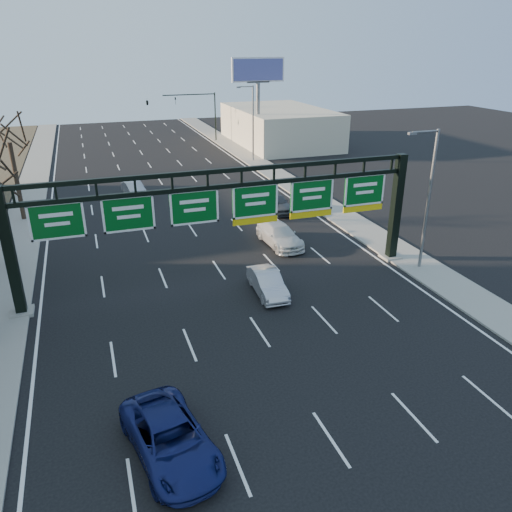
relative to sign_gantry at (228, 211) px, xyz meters
name	(u,v)px	position (x,y,z in m)	size (l,w,h in m)	color
ground	(274,352)	(-0.16, -8.00, -4.63)	(160.00, 160.00, 0.00)	black
sidewalk_left	(19,240)	(-12.96, 12.00, -4.57)	(3.00, 120.00, 0.12)	gray
sidewalk_right	(326,206)	(12.64, 12.00, -4.57)	(3.00, 120.00, 0.12)	gray
lane_markings	(187,222)	(-0.16, 12.00, -4.62)	(21.60, 120.00, 0.01)	white
sign_gantry	(228,211)	(0.00, 0.00, 0.00)	(24.60, 1.20, 7.20)	black
building_right_distant	(279,126)	(19.84, 42.00, -2.13)	(12.00, 20.00, 5.00)	#BCB49C
tree_far	(7,129)	(-12.96, 17.00, 2.86)	(3.60, 3.60, 8.86)	black
streetlight_near	(428,193)	(12.31, -2.00, 0.45)	(2.15, 0.22, 9.00)	slate
streetlight_far	(252,120)	(12.31, 32.00, 0.45)	(2.15, 0.22, 9.00)	slate
billboard_right	(258,82)	(14.84, 36.98, 4.43)	(7.00, 0.50, 12.00)	slate
traffic_signal_mast	(173,105)	(5.53, 47.00, 0.87)	(10.16, 0.54, 7.00)	black
car_blue_suv	(170,438)	(-5.95, -12.81, -3.89)	(2.46, 5.34, 1.48)	navy
car_silver_sedan	(267,283)	(1.68, -2.16, -3.94)	(1.46, 4.18, 1.38)	#B4B3B9
car_white_wagon	(279,235)	(5.22, 4.86, -3.88)	(2.10, 5.16, 1.50)	silver
car_grey_far	(275,202)	(7.77, 12.27, -3.82)	(1.90, 4.73, 1.61)	#46484B
car_silver_distant	(134,190)	(-3.39, 20.75, -3.92)	(1.51, 4.33, 1.43)	#9E9EA3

